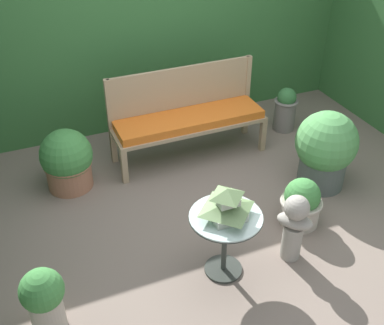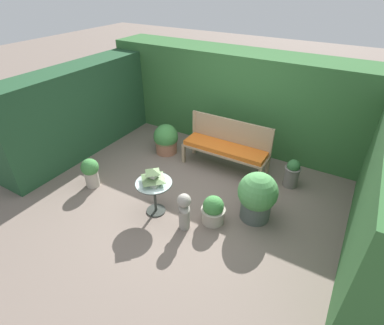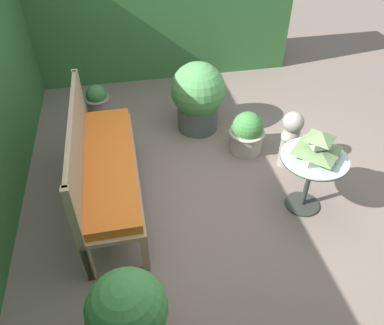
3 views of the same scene
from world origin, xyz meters
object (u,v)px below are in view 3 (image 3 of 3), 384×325
pagoda_birdhouse (318,146)px  potted_plant_hedge_corner (128,315)px  patio_table (312,168)px  potted_plant_table_near (247,133)px  garden_bench (109,166)px  garden_bust (290,137)px  potted_plant_patio_mid (198,96)px  potted_plant_bench_left (98,106)px

pagoda_birdhouse → potted_plant_hedge_corner: (-0.94, 1.66, -0.39)m
patio_table → potted_plant_table_near: bearing=16.5°
garden_bench → garden_bust: bearing=-84.0°
patio_table → potted_plant_patio_mid: potted_plant_patio_mid is taller
garden_bench → potted_plant_hedge_corner: (-1.35, -0.06, -0.12)m
pagoda_birdhouse → potted_plant_patio_mid: 1.63m
garden_bench → potted_plant_table_near: (0.50, -1.45, -0.21)m
potted_plant_hedge_corner → potted_plant_patio_mid: potted_plant_patio_mid is taller
potted_plant_hedge_corner → potted_plant_patio_mid: size_ratio=0.78×
pagoda_birdhouse → potted_plant_table_near: pagoda_birdhouse is taller
patio_table → potted_plant_bench_left: 2.51m
pagoda_birdhouse → potted_plant_table_near: (0.91, 0.27, -0.47)m
garden_bench → potted_plant_hedge_corner: bearing=-177.6°
pagoda_birdhouse → potted_plant_hedge_corner: bearing=119.5°
garden_bench → potted_plant_bench_left: bearing=4.7°
patio_table → potted_plant_table_near: patio_table is taller
potted_plant_hedge_corner → potted_plant_table_near: (1.85, -1.39, -0.09)m
potted_plant_hedge_corner → potted_plant_table_near: bearing=-36.9°
patio_table → potted_plant_patio_mid: 1.61m
garden_bust → potted_plant_patio_mid: (0.85, 0.77, 0.07)m
garden_bench → potted_plant_hedge_corner: 1.36m
patio_table → potted_plant_hedge_corner: 1.92m
garden_bench → potted_plant_patio_mid: bearing=-44.7°
potted_plant_hedge_corner → potted_plant_table_near: 2.32m
patio_table → pagoda_birdhouse: pagoda_birdhouse is taller
pagoda_birdhouse → garden_bust: 0.69m
potted_plant_hedge_corner → garden_bench: bearing=2.4°
pagoda_birdhouse → potted_plant_table_near: 1.06m
pagoda_birdhouse → potted_plant_bench_left: bearing=46.9°
potted_plant_table_near → potted_plant_bench_left: size_ratio=0.87×
garden_bust → potted_plant_table_near: (0.31, 0.34, -0.13)m
patio_table → potted_plant_patio_mid: size_ratio=0.71×
garden_bench → potted_plant_bench_left: (1.30, 0.11, -0.15)m
garden_bust → potted_plant_hedge_corner: potted_plant_hedge_corner is taller
potted_plant_hedge_corner → potted_plant_bench_left: (2.65, 0.16, -0.03)m
potted_plant_table_near → potted_plant_patio_mid: size_ratio=0.58×
garden_bust → potted_plant_patio_mid: 1.15m
garden_bench → garden_bust: (0.19, -1.79, -0.07)m
garden_bust → potted_plant_hedge_corner: size_ratio=0.99×
potted_plant_patio_mid → patio_table: bearing=-154.2°
garden_bench → potted_plant_bench_left: potted_plant_bench_left is taller
pagoda_birdhouse → potted_plant_patio_mid: bearing=25.8°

